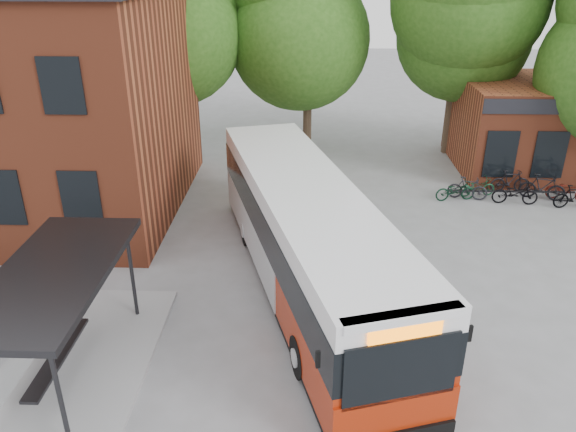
{
  "coord_description": "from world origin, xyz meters",
  "views": [
    {
      "loc": [
        1.01,
        -11.34,
        9.13
      ],
      "look_at": [
        0.47,
        3.83,
        2.0
      ],
      "focal_mm": 35.0,
      "sensor_mm": 36.0,
      "label": 1
    }
  ],
  "objects_px": {
    "bicycle_2": "(477,187)",
    "bicycle_7": "(574,197)",
    "city_bus": "(307,239)",
    "bus_shelter": "(63,324)",
    "bicycle_3": "(510,181)",
    "bicycle_1": "(468,188)",
    "bicycle_6": "(568,190)",
    "bicycle_0": "(455,190)",
    "bicycle_4": "(515,193)",
    "bicycle_5": "(543,187)"
  },
  "relations": [
    {
      "from": "bicycle_2",
      "to": "bicycle_7",
      "type": "distance_m",
      "value": 3.63
    },
    {
      "from": "city_bus",
      "to": "bicycle_7",
      "type": "distance_m",
      "value": 12.2
    },
    {
      "from": "bus_shelter",
      "to": "bicycle_3",
      "type": "distance_m",
      "value": 18.35
    },
    {
      "from": "bus_shelter",
      "to": "bicycle_3",
      "type": "height_order",
      "value": "bus_shelter"
    },
    {
      "from": "bicycle_2",
      "to": "bicycle_3",
      "type": "bearing_deg",
      "value": -82.59
    },
    {
      "from": "bicycle_7",
      "to": "bus_shelter",
      "type": "bearing_deg",
      "value": 118.7
    },
    {
      "from": "bus_shelter",
      "to": "bicycle_1",
      "type": "relative_size",
      "value": 4.42
    },
    {
      "from": "city_bus",
      "to": "bicycle_3",
      "type": "height_order",
      "value": "city_bus"
    },
    {
      "from": "bus_shelter",
      "to": "bicycle_6",
      "type": "height_order",
      "value": "bus_shelter"
    },
    {
      "from": "city_bus",
      "to": "bicycle_2",
      "type": "relative_size",
      "value": 8.38
    },
    {
      "from": "bicycle_0",
      "to": "bicycle_4",
      "type": "bearing_deg",
      "value": -107.17
    },
    {
      "from": "bicycle_3",
      "to": "bicycle_6",
      "type": "distance_m",
      "value": 2.23
    },
    {
      "from": "bicycle_4",
      "to": "bicycle_3",
      "type": "bearing_deg",
      "value": -3.52
    },
    {
      "from": "bicycle_3",
      "to": "bicycle_7",
      "type": "bearing_deg",
      "value": -132.14
    },
    {
      "from": "bicycle_1",
      "to": "bicycle_6",
      "type": "bearing_deg",
      "value": -74.75
    },
    {
      "from": "bicycle_1",
      "to": "bicycle_2",
      "type": "relative_size",
      "value": 1.03
    },
    {
      "from": "bus_shelter",
      "to": "bicycle_2",
      "type": "height_order",
      "value": "bus_shelter"
    },
    {
      "from": "bicycle_2",
      "to": "bicycle_5",
      "type": "distance_m",
      "value": 2.56
    },
    {
      "from": "bicycle_0",
      "to": "bicycle_1",
      "type": "relative_size",
      "value": 1.04
    },
    {
      "from": "bicycle_1",
      "to": "bicycle_2",
      "type": "height_order",
      "value": "bicycle_1"
    },
    {
      "from": "bicycle_2",
      "to": "bicycle_4",
      "type": "bearing_deg",
      "value": -131.45
    },
    {
      "from": "city_bus",
      "to": "bicycle_1",
      "type": "xyz_separation_m",
      "value": [
        6.52,
        6.94,
        -1.16
      ]
    },
    {
      "from": "city_bus",
      "to": "bicycle_6",
      "type": "distance_m",
      "value": 12.7
    },
    {
      "from": "bus_shelter",
      "to": "city_bus",
      "type": "bearing_deg",
      "value": 36.19
    },
    {
      "from": "bicycle_0",
      "to": "bicycle_6",
      "type": "relative_size",
      "value": 0.98
    },
    {
      "from": "bicycle_5",
      "to": "bicycle_6",
      "type": "distance_m",
      "value": 1.02
    },
    {
      "from": "bicycle_4",
      "to": "bicycle_0",
      "type": "bearing_deg",
      "value": 88.25
    },
    {
      "from": "bicycle_2",
      "to": "bicycle_4",
      "type": "distance_m",
      "value": 1.5
    },
    {
      "from": "bicycle_2",
      "to": "bicycle_0",
      "type": "bearing_deg",
      "value": 105.06
    },
    {
      "from": "bicycle_2",
      "to": "bicycle_4",
      "type": "xyz_separation_m",
      "value": [
        1.29,
        -0.76,
        0.06
      ]
    },
    {
      "from": "bicycle_5",
      "to": "bicycle_6",
      "type": "bearing_deg",
      "value": -74.72
    },
    {
      "from": "bicycle_1",
      "to": "bicycle_3",
      "type": "height_order",
      "value": "bicycle_3"
    },
    {
      "from": "bicycle_3",
      "to": "bicycle_6",
      "type": "xyz_separation_m",
      "value": [
        2.08,
        -0.81,
        -0.04
      ]
    },
    {
      "from": "bicycle_2",
      "to": "bicycle_5",
      "type": "xyz_separation_m",
      "value": [
        2.54,
        -0.26,
        0.13
      ]
    },
    {
      "from": "city_bus",
      "to": "bicycle_2",
      "type": "xyz_separation_m",
      "value": [
        7.0,
        7.27,
        -1.23
      ]
    },
    {
      "from": "bicycle_1",
      "to": "bicycle_3",
      "type": "xyz_separation_m",
      "value": [
        1.96,
        0.82,
        0.01
      ]
    },
    {
      "from": "bicycle_7",
      "to": "bicycle_6",
      "type": "bearing_deg",
      "value": -11.16
    },
    {
      "from": "bus_shelter",
      "to": "bicycle_3",
      "type": "relative_size",
      "value": 4.33
    },
    {
      "from": "bicycle_4",
      "to": "bicycle_1",
      "type": "bearing_deg",
      "value": 81.62
    },
    {
      "from": "bicycle_0",
      "to": "bicycle_4",
      "type": "distance_m",
      "value": 2.31
    },
    {
      "from": "bus_shelter",
      "to": "bicycle_4",
      "type": "xyz_separation_m",
      "value": [
        13.82,
        10.56,
        -0.98
      ]
    },
    {
      "from": "bus_shelter",
      "to": "bicycle_6",
      "type": "relative_size",
      "value": 4.15
    },
    {
      "from": "bus_shelter",
      "to": "bicycle_3",
      "type": "bearing_deg",
      "value": 40.12
    },
    {
      "from": "bicycle_5",
      "to": "city_bus",
      "type": "bearing_deg",
      "value": 145.3
    },
    {
      "from": "bicycle_0",
      "to": "bicycle_5",
      "type": "bearing_deg",
      "value": -96.52
    },
    {
      "from": "bicycle_5",
      "to": "bicycle_7",
      "type": "xyz_separation_m",
      "value": [
        0.92,
        -0.83,
        -0.05
      ]
    },
    {
      "from": "bus_shelter",
      "to": "bicycle_0",
      "type": "bearing_deg",
      "value": 43.22
    },
    {
      "from": "bicycle_6",
      "to": "bicycle_7",
      "type": "bearing_deg",
      "value": -166.91
    },
    {
      "from": "bicycle_7",
      "to": "bicycle_0",
      "type": "bearing_deg",
      "value": 78.35
    },
    {
      "from": "bicycle_4",
      "to": "bicycle_5",
      "type": "bearing_deg",
      "value": -62.74
    }
  ]
}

